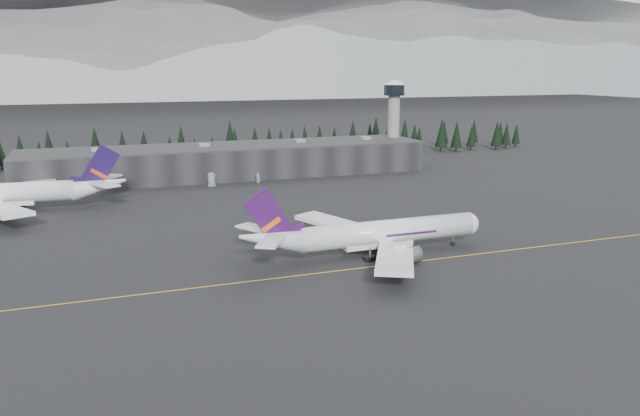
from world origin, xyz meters
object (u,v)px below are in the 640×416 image
object	(u,v)px
jet_main	(368,234)
gse_vehicle_b	(258,181)
control_tower	(394,113)
gse_vehicle_a	(212,185)
terminal	(229,161)
jet_parked	(10,194)

from	to	relation	value
jet_main	gse_vehicle_b	distance (m)	99.59
control_tower	gse_vehicle_a	distance (m)	92.90
jet_main	terminal	bearing A→B (deg)	93.26
control_tower	jet_parked	size ratio (longest dim) A/B	0.56
control_tower	gse_vehicle_a	world-z (taller)	control_tower
terminal	gse_vehicle_a	world-z (taller)	terminal
control_tower	gse_vehicle_b	world-z (taller)	control_tower
gse_vehicle_a	gse_vehicle_b	bearing A→B (deg)	12.15
jet_main	jet_parked	world-z (taller)	jet_parked
jet_parked	control_tower	bearing A→B (deg)	-159.81
terminal	jet_parked	bearing A→B (deg)	-152.59
control_tower	jet_main	world-z (taller)	control_tower
terminal	jet_parked	world-z (taller)	jet_parked
terminal	jet_main	size ratio (longest dim) A/B	2.62
gse_vehicle_b	gse_vehicle_a	bearing A→B (deg)	-94.87
terminal	control_tower	size ratio (longest dim) A/B	4.24
terminal	gse_vehicle_a	distance (m)	25.52
control_tower	gse_vehicle_b	xyz separation A→B (m)	(-68.16, -22.10, -22.72)
jet_main	gse_vehicle_a	xyz separation A→B (m)	(-18.32, 96.52, -4.27)
gse_vehicle_a	jet_parked	bearing A→B (deg)	-161.98
terminal	gse_vehicle_a	bearing A→B (deg)	-117.59
jet_main	gse_vehicle_b	xyz separation A→B (m)	(0.06, 99.50, -4.37)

